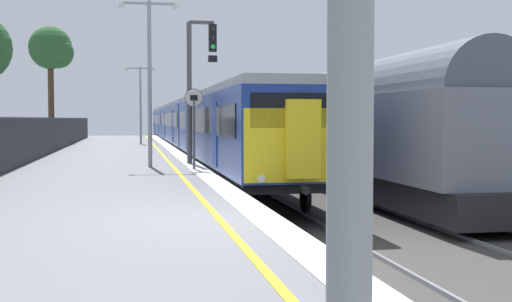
# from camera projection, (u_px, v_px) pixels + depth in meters

# --- Properties ---
(ground) EXTENTS (17.40, 110.00, 1.21)m
(ground) POSITION_uv_depth(u_px,v_px,m) (393.00, 250.00, 11.45)
(ground) COLOR slate
(commuter_train_at_platform) EXTENTS (2.83, 60.53, 3.81)m
(commuter_train_at_platform) POSITION_uv_depth(u_px,v_px,m) (189.00, 124.00, 44.79)
(commuter_train_at_platform) COLOR navy
(commuter_train_at_platform) RESTS_ON ground
(freight_train_adjacent_track) EXTENTS (2.60, 27.50, 4.42)m
(freight_train_adjacent_track) POSITION_uv_depth(u_px,v_px,m) (324.00, 124.00, 27.65)
(freight_train_adjacent_track) COLOR #232326
(freight_train_adjacent_track) RESTS_ON ground
(signal_gantry) EXTENTS (1.10, 0.24, 5.16)m
(signal_gantry) POSITION_uv_depth(u_px,v_px,m) (197.00, 75.00, 24.26)
(signal_gantry) COLOR #47474C
(signal_gantry) RESTS_ON ground
(speed_limit_sign) EXTENTS (0.59, 0.08, 2.59)m
(speed_limit_sign) POSITION_uv_depth(u_px,v_px,m) (194.00, 118.00, 21.54)
(speed_limit_sign) COLOR #59595B
(speed_limit_sign) RESTS_ON ground
(platform_lamp_mid) EXTENTS (2.00, 0.20, 5.58)m
(platform_lamp_mid) POSITION_uv_depth(u_px,v_px,m) (150.00, 69.00, 22.56)
(platform_lamp_mid) COLOR #93999E
(platform_lamp_mid) RESTS_ON ground
(platform_lamp_far) EXTENTS (2.00, 0.20, 4.96)m
(platform_lamp_far) POSITION_uv_depth(u_px,v_px,m) (140.00, 98.00, 43.21)
(platform_lamp_far) COLOR #93999E
(platform_lamp_far) RESTS_ON ground
(background_tree_right) EXTENTS (3.03, 2.90, 7.89)m
(background_tree_right) POSITION_uv_depth(u_px,v_px,m) (52.00, 50.00, 45.46)
(background_tree_right) COLOR #473323
(background_tree_right) RESTS_ON ground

